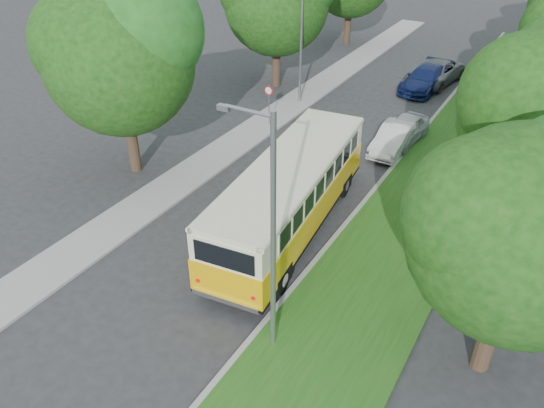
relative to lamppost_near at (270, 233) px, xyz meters
The scene contains 13 objects.
ground 6.56m from the lamppost_near, 149.28° to the left, with size 120.00×120.00×0.00m, color #2B2B2D.
curb 8.66m from the lamppost_near, 94.62° to the left, with size 0.20×70.00×0.15m, color gray.
grass_verge 8.82m from the lamppost_near, 76.91° to the left, with size 4.50×70.00×0.13m, color #1F5416.
sidewalk 12.49m from the lamppost_near, 140.22° to the left, with size 2.20×70.00×0.12m, color gray.
treeline 20.58m from the lamppost_near, 92.96° to the left, with size 24.27×41.91×9.46m.
lamppost_near is the anchor object (origin of this frame).
lamppost_far 20.53m from the lamppost_near, 115.71° to the left, with size 1.71×0.16×7.50m.
warning_sign 17.10m from the lamppost_near, 121.02° to the left, with size 0.56×0.10×2.50m.
vintage_bus 6.88m from the lamppost_near, 113.61° to the left, with size 2.84×11.02×3.27m, color #F7B607, non-canonical shape.
car_silver 16.67m from the lamppost_near, 94.25° to the left, with size 1.73×4.30×1.47m, color silver.
car_white 15.59m from the lamppost_near, 95.01° to the left, with size 1.48×4.25×1.40m, color silver.
car_blue 25.31m from the lamppost_near, 96.03° to the left, with size 2.15×5.29×1.54m, color navy.
car_grey 26.78m from the lamppost_near, 95.29° to the left, with size 2.53×5.49×1.53m, color #595A60.
Camera 1 is at (10.28, -12.69, 12.94)m, focal length 35.00 mm.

